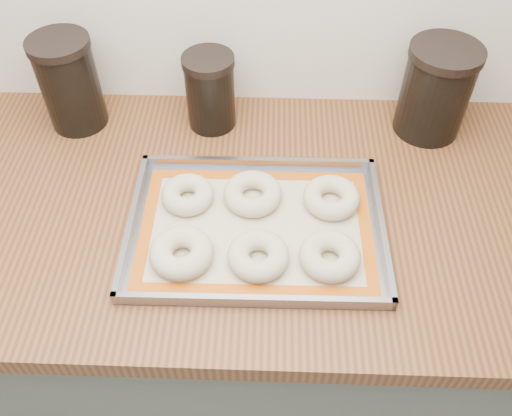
{
  "coord_description": "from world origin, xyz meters",
  "views": [
    {
      "loc": [
        -0.02,
        0.98,
        1.67
      ],
      "look_at": [
        -0.05,
        1.61,
        0.96
      ],
      "focal_mm": 38.0,
      "sensor_mm": 36.0,
      "label": 1
    }
  ],
  "objects_px": {
    "bagel_front_mid": "(258,256)",
    "canister_mid": "(210,91)",
    "bagel_front_left": "(182,253)",
    "canister_left": "(70,83)",
    "bagel_front_right": "(330,256)",
    "bagel_back_left": "(188,195)",
    "bagel_back_mid": "(253,194)",
    "canister_right": "(436,90)",
    "bagel_back_right": "(331,197)",
    "baking_tray": "(256,227)"
  },
  "relations": [
    {
      "from": "bagel_front_right",
      "to": "bagel_front_left",
      "type": "bearing_deg",
      "value": -179.47
    },
    {
      "from": "bagel_front_mid",
      "to": "bagel_back_left",
      "type": "height_order",
      "value": "bagel_front_mid"
    },
    {
      "from": "bagel_front_mid",
      "to": "canister_right",
      "type": "xyz_separation_m",
      "value": [
        0.35,
        0.37,
        0.08
      ]
    },
    {
      "from": "bagel_front_mid",
      "to": "bagel_front_right",
      "type": "relative_size",
      "value": 1.01
    },
    {
      "from": "baking_tray",
      "to": "canister_mid",
      "type": "bearing_deg",
      "value": 109.35
    },
    {
      "from": "bagel_front_left",
      "to": "bagel_back_mid",
      "type": "relative_size",
      "value": 1.0
    },
    {
      "from": "bagel_back_mid",
      "to": "canister_mid",
      "type": "relative_size",
      "value": 0.67
    },
    {
      "from": "baking_tray",
      "to": "bagel_front_right",
      "type": "height_order",
      "value": "bagel_front_right"
    },
    {
      "from": "bagel_front_right",
      "to": "bagel_back_left",
      "type": "height_order",
      "value": "bagel_front_right"
    },
    {
      "from": "baking_tray",
      "to": "bagel_back_left",
      "type": "relative_size",
      "value": 4.69
    },
    {
      "from": "bagel_front_right",
      "to": "canister_right",
      "type": "xyz_separation_m",
      "value": [
        0.23,
        0.37,
        0.08
      ]
    },
    {
      "from": "bagel_front_mid",
      "to": "baking_tray",
      "type": "bearing_deg",
      "value": 95.08
    },
    {
      "from": "bagel_front_mid",
      "to": "canister_mid",
      "type": "height_order",
      "value": "canister_mid"
    },
    {
      "from": "bagel_back_left",
      "to": "canister_mid",
      "type": "distance_m",
      "value": 0.25
    },
    {
      "from": "baking_tray",
      "to": "canister_left",
      "type": "xyz_separation_m",
      "value": [
        -0.4,
        0.3,
        0.09
      ]
    },
    {
      "from": "bagel_back_right",
      "to": "canister_mid",
      "type": "xyz_separation_m",
      "value": [
        -0.24,
        0.24,
        0.06
      ]
    },
    {
      "from": "bagel_front_right",
      "to": "canister_mid",
      "type": "xyz_separation_m",
      "value": [
        -0.23,
        0.37,
        0.06
      ]
    },
    {
      "from": "baking_tray",
      "to": "bagel_front_left",
      "type": "distance_m",
      "value": 0.15
    },
    {
      "from": "bagel_back_left",
      "to": "canister_left",
      "type": "bearing_deg",
      "value": 138.63
    },
    {
      "from": "baking_tray",
      "to": "canister_right",
      "type": "distance_m",
      "value": 0.47
    },
    {
      "from": "bagel_front_right",
      "to": "canister_right",
      "type": "distance_m",
      "value": 0.44
    },
    {
      "from": "bagel_back_right",
      "to": "canister_right",
      "type": "distance_m",
      "value": 0.33
    },
    {
      "from": "bagel_front_mid",
      "to": "canister_right",
      "type": "height_order",
      "value": "canister_right"
    },
    {
      "from": "canister_mid",
      "to": "bagel_back_left",
      "type": "bearing_deg",
      "value": -95.97
    },
    {
      "from": "bagel_back_mid",
      "to": "canister_mid",
      "type": "distance_m",
      "value": 0.26
    },
    {
      "from": "bagel_back_right",
      "to": "bagel_front_left",
      "type": "bearing_deg",
      "value": -152.11
    },
    {
      "from": "bagel_back_right",
      "to": "canister_left",
      "type": "relative_size",
      "value": 0.53
    },
    {
      "from": "bagel_back_right",
      "to": "bagel_back_left",
      "type": "bearing_deg",
      "value": -179.55
    },
    {
      "from": "canister_right",
      "to": "bagel_front_left",
      "type": "bearing_deg",
      "value": -142.19
    },
    {
      "from": "bagel_front_left",
      "to": "canister_left",
      "type": "height_order",
      "value": "canister_left"
    },
    {
      "from": "bagel_front_mid",
      "to": "canister_left",
      "type": "distance_m",
      "value": 0.55
    },
    {
      "from": "bagel_back_mid",
      "to": "canister_left",
      "type": "bearing_deg",
      "value": 149.61
    },
    {
      "from": "bagel_front_mid",
      "to": "bagel_back_mid",
      "type": "height_order",
      "value": "bagel_front_mid"
    },
    {
      "from": "canister_right",
      "to": "canister_mid",
      "type": "bearing_deg",
      "value": 179.7
    },
    {
      "from": "baking_tray",
      "to": "bagel_front_mid",
      "type": "relative_size",
      "value": 4.37
    },
    {
      "from": "bagel_front_left",
      "to": "bagel_front_mid",
      "type": "relative_size",
      "value": 1.04
    },
    {
      "from": "bagel_back_mid",
      "to": "canister_right",
      "type": "distance_m",
      "value": 0.44
    },
    {
      "from": "bagel_front_mid",
      "to": "canister_right",
      "type": "relative_size",
      "value": 0.54
    },
    {
      "from": "bagel_front_left",
      "to": "bagel_front_mid",
      "type": "height_order",
      "value": "bagel_front_left"
    },
    {
      "from": "bagel_front_right",
      "to": "bagel_back_mid",
      "type": "bearing_deg",
      "value": 134.11
    },
    {
      "from": "canister_right",
      "to": "baking_tray",
      "type": "bearing_deg",
      "value": -140.05
    },
    {
      "from": "bagel_back_right",
      "to": "canister_left",
      "type": "bearing_deg",
      "value": 156.61
    },
    {
      "from": "bagel_back_mid",
      "to": "canister_left",
      "type": "relative_size",
      "value": 0.55
    },
    {
      "from": "canister_left",
      "to": "canister_right",
      "type": "bearing_deg",
      "value": 0.23
    },
    {
      "from": "bagel_back_right",
      "to": "canister_right",
      "type": "relative_size",
      "value": 0.54
    },
    {
      "from": "bagel_front_left",
      "to": "canister_right",
      "type": "xyz_separation_m",
      "value": [
        0.48,
        0.37,
        0.07
      ]
    },
    {
      "from": "bagel_back_right",
      "to": "canister_mid",
      "type": "distance_m",
      "value": 0.35
    },
    {
      "from": "bagel_front_left",
      "to": "canister_left",
      "type": "relative_size",
      "value": 0.55
    },
    {
      "from": "bagel_front_mid",
      "to": "bagel_back_mid",
      "type": "relative_size",
      "value": 0.96
    },
    {
      "from": "baking_tray",
      "to": "bagel_front_left",
      "type": "bearing_deg",
      "value": -149.06
    }
  ]
}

